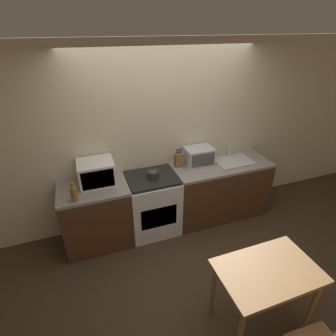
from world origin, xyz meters
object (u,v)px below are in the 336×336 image
Objects in this scene: toaster_oven at (199,156)px; dining_table at (266,278)px; bottle at (74,194)px; kettle at (153,173)px; stove_range at (153,204)px; microwave at (96,172)px.

toaster_oven is 0.43× the size of dining_table.
bottle is 1.81m from toaster_oven.
toaster_oven reaches higher than kettle.
bottle is at bearing 136.65° from dining_table.
kettle is 0.43× the size of toaster_oven.
bottle is 0.26× the size of dining_table.
microwave reaches higher than stove_range.
toaster_oven is (0.77, 0.14, 0.58)m from stove_range.
toaster_oven is (0.76, 0.17, 0.05)m from kettle.
toaster_oven is at bearing 12.71° from kettle.
dining_table is (-0.18, -1.86, -0.38)m from toaster_oven.
kettle is 1.82m from dining_table.
stove_range is at bearing 12.11° from bottle.
stove_range is 0.94m from microwave.
bottle is at bearing -133.88° from microwave.
stove_range is 0.97m from toaster_oven.
stove_range is 2.00× the size of microwave.
stove_range is 1.83m from dining_table.
microwave is (-0.72, 0.13, 0.08)m from kettle.
microwave is (-0.71, 0.09, 0.61)m from stove_range.
microwave reaches higher than toaster_oven.
stove_range is 2.23× the size of toaster_oven.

